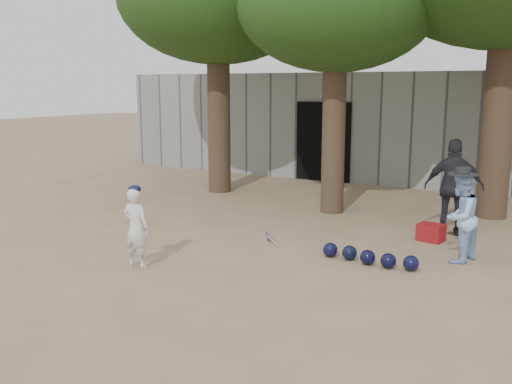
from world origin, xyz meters
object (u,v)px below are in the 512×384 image
Objects in this scene: spectator_blue at (460,217)px; red_bag at (431,232)px; spectator_dark at (454,187)px; boy_player at (136,228)px.

spectator_blue is 1.28m from red_bag.
spectator_dark is at bearing 72.05° from red_bag.
red_bag is at bearing -136.81° from boy_player.
spectator_blue is 3.29× the size of red_bag.
boy_player is 0.87× the size of spectator_blue.
spectator_dark reaches higher than boy_player.
boy_player is 0.69× the size of spectator_dark.
red_bag is at bearing -131.09° from spectator_blue.
red_bag is (-0.64, 0.97, -0.54)m from spectator_blue.
red_bag is (-0.21, -0.64, -0.72)m from spectator_dark.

